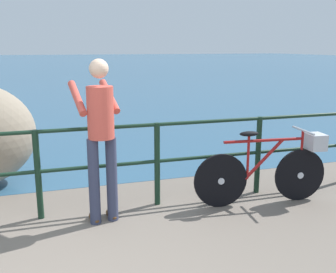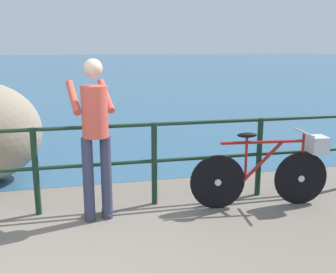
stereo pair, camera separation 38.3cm
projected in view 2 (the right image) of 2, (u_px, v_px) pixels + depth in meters
ground_plane at (67, 82)px, 21.94m from camera, size 120.00×120.00×0.10m
sea_surface at (71, 62)px, 48.17m from camera, size 120.00×90.00×0.01m
promenade_railing at (35, 161)px, 4.47m from camera, size 8.30×0.07×1.02m
bicycle at (272, 169)px, 4.76m from camera, size 1.70×0.48×0.92m
person_at_railing at (95, 133)px, 4.27m from camera, size 0.52×0.66×1.78m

